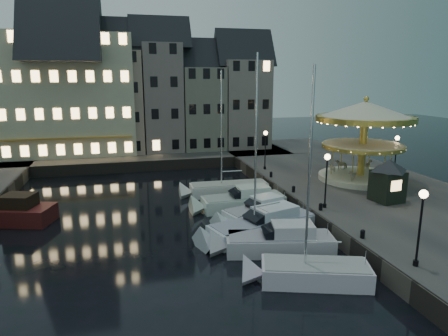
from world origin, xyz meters
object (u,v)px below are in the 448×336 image
object	(u,v)px
motorboat_b	(273,243)
motorboat_f	(223,190)
ticket_kiosk	(388,173)
streetlamp_d	(396,150)
red_fishing_boat	(4,214)
streetlamp_b	(327,173)
bollard_c	(293,189)
motorboat_a	(305,273)
streetlamp_c	(265,144)
bollard_b	(321,206)
motorboat_e	(239,202)
carousel	(364,126)
motorboat_c	(259,227)
bollard_a	(363,233)
motorboat_d	(255,214)
bollard_d	(271,174)
streetlamp_a	(421,217)

from	to	relation	value
motorboat_b	motorboat_f	size ratio (longest dim) A/B	0.71
ticket_kiosk	streetlamp_d	bearing A→B (deg)	49.66
red_fishing_boat	streetlamp_b	bearing A→B (deg)	-14.69
bollard_c	motorboat_a	world-z (taller)	motorboat_a
streetlamp_b	streetlamp_c	bearing A→B (deg)	90.00
streetlamp_d	motorboat_b	bearing A→B (deg)	-147.23
bollard_b	motorboat_e	xyz separation A→B (m)	(-4.82, 5.40, -0.96)
motorboat_a	carousel	distance (m)	20.61
streetlamp_d	motorboat_a	world-z (taller)	motorboat_a
streetlamp_b	motorboat_c	size ratio (longest dim) A/B	0.34
streetlamp_b	bollard_a	distance (m)	6.50
motorboat_d	bollard_b	bearing A→B (deg)	-24.51
streetlamp_b	bollard_d	xyz separation A→B (m)	(-0.60, 10.00, -2.41)
ticket_kiosk	red_fishing_boat	bearing A→B (deg)	168.46
bollard_b	motorboat_f	bearing A→B (deg)	117.31
motorboat_d	motorboat_e	size ratio (longest dim) A/B	0.83
bollard_d	streetlamp_d	bearing A→B (deg)	-14.15
streetlamp_c	motorboat_c	bearing A→B (deg)	-111.12
motorboat_e	red_fishing_boat	size ratio (longest dim) A/B	0.98
bollard_a	carousel	size ratio (longest dim) A/B	0.06
motorboat_c	motorboat_e	world-z (taller)	motorboat_c
motorboat_c	red_fishing_boat	distance (m)	19.82
motorboat_b	motorboat_f	world-z (taller)	motorboat_f
motorboat_e	ticket_kiosk	size ratio (longest dim) A/B	2.09
motorboat_a	motorboat_b	world-z (taller)	motorboat_a
bollard_a	motorboat_b	distance (m)	5.57
streetlamp_a	ticket_kiosk	distance (m)	11.68
motorboat_a	bollard_a	bearing A→B (deg)	22.84
bollard_a	carousel	xyz separation A→B (m)	(8.07, 12.89, 4.98)
streetlamp_d	motorboat_c	size ratio (longest dim) A/B	0.34
streetlamp_b	motorboat_e	world-z (taller)	streetlamp_b
bollard_a	bollard_b	size ratio (longest dim) A/B	1.00
streetlamp_d	red_fishing_boat	world-z (taller)	red_fishing_boat
motorboat_d	motorboat_f	distance (m)	7.84
bollard_c	ticket_kiosk	bearing A→B (deg)	-34.50
streetlamp_d	bollard_d	distance (m)	12.51
streetlamp_c	motorboat_f	world-z (taller)	motorboat_f
streetlamp_a	motorboat_a	bearing A→B (deg)	159.85
red_fishing_boat	ticket_kiosk	size ratio (longest dim) A/B	2.13
bollard_b	streetlamp_c	bearing A→B (deg)	87.55
carousel	bollard_a	bearing A→B (deg)	-122.06
motorboat_d	motorboat_e	world-z (taller)	same
streetlamp_b	motorboat_e	distance (m)	8.05
carousel	motorboat_b	bearing A→B (deg)	-140.55
streetlamp_a	streetlamp_d	xyz separation A→B (m)	(11.30, 17.00, 0.00)
streetlamp_c	bollard_b	distance (m)	14.22
streetlamp_b	bollard_d	world-z (taller)	streetlamp_b
ticket_kiosk	motorboat_f	bearing A→B (deg)	141.04
bollard_c	carousel	bearing A→B (deg)	16.51
streetlamp_c	streetlamp_b	bearing A→B (deg)	-90.00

